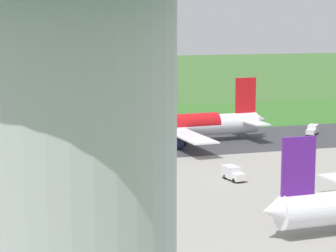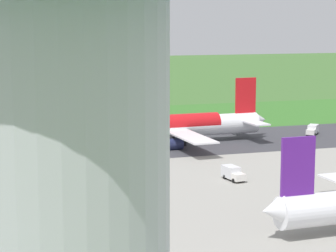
# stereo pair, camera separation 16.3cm
# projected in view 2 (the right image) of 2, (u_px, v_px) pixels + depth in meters

# --- Properties ---
(ground_plane) EXTENTS (800.00, 800.00, 0.00)m
(ground_plane) POSITION_uv_depth(u_px,v_px,m) (141.00, 146.00, 164.95)
(ground_plane) COLOR #3D662D
(runway_asphalt) EXTENTS (600.00, 33.78, 0.06)m
(runway_asphalt) POSITION_uv_depth(u_px,v_px,m) (141.00, 145.00, 164.94)
(runway_asphalt) COLOR #38383D
(runway_asphalt) RESTS_ON ground
(apron_concrete) EXTENTS (440.00, 110.00, 0.05)m
(apron_concrete) POSITION_uv_depth(u_px,v_px,m) (266.00, 229.00, 98.76)
(apron_concrete) COLOR gray
(apron_concrete) RESTS_ON ground
(grass_verge_foreground) EXTENTS (600.00, 80.00, 0.04)m
(grass_verge_foreground) POSITION_uv_depth(u_px,v_px,m) (111.00, 126.00, 195.56)
(grass_verge_foreground) COLOR #346B27
(grass_verge_foreground) RESTS_ON ground
(airliner_main) EXTENTS (54.11, 44.24, 15.88)m
(airliner_main) POSITION_uv_depth(u_px,v_px,m) (169.00, 127.00, 166.47)
(airliner_main) COLOR white
(airliner_main) RESTS_ON ground
(service_truck_baggage) EXTENTS (3.01, 6.05, 2.65)m
(service_truck_baggage) POSITION_uv_depth(u_px,v_px,m) (233.00, 173.00, 128.96)
(service_truck_baggage) COLOR silver
(service_truck_baggage) RESTS_ON ground
(service_truck_fuel) EXTENTS (5.53, 5.83, 2.65)m
(service_truck_fuel) POSITION_uv_depth(u_px,v_px,m) (313.00, 130.00, 179.99)
(service_truck_fuel) COLOR silver
(service_truck_fuel) RESTS_ON ground
(no_stopping_sign) EXTENTS (0.60, 0.10, 2.79)m
(no_stopping_sign) POSITION_uv_depth(u_px,v_px,m) (40.00, 122.00, 191.67)
(no_stopping_sign) COLOR slate
(no_stopping_sign) RESTS_ON ground
(traffic_cone_orange) EXTENTS (0.40, 0.40, 0.55)m
(traffic_cone_orange) POSITION_uv_depth(u_px,v_px,m) (29.00, 127.00, 190.98)
(traffic_cone_orange) COLOR orange
(traffic_cone_orange) RESTS_ON ground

